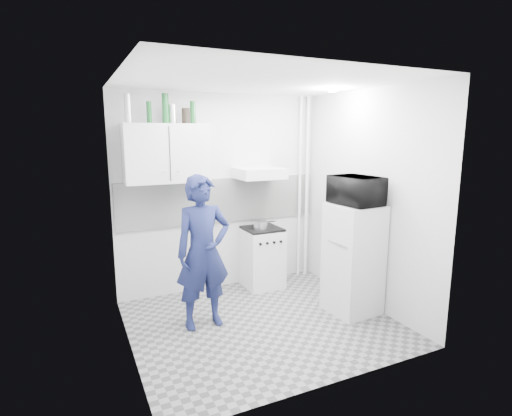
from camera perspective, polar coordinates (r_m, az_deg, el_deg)
name	(u,v)px	position (r m, az deg, el deg)	size (l,w,h in m)	color
floor	(262,323)	(4.64, 0.82, -16.05)	(2.80, 2.80, 0.00)	gray
ceiling	(262,81)	(4.19, 0.92, 17.69)	(2.80, 2.80, 0.00)	white
wall_back	(221,193)	(5.36, -5.03, 2.14)	(2.80, 2.80, 0.00)	silver
wall_left	(124,221)	(3.83, -18.28, -1.71)	(2.60, 2.60, 0.00)	silver
wall_right	(366,199)	(4.99, 15.45, 1.18)	(2.60, 2.60, 0.00)	silver
person	(203,252)	(4.33, -7.55, -6.27)	(0.61, 0.40, 1.66)	#181E49
stove	(262,258)	(5.53, 0.86, -7.15)	(0.50, 0.50, 0.80)	white
fridge	(353,259)	(4.82, 13.72, -7.09)	(0.53, 0.53, 1.29)	silver
stove_top	(262,229)	(5.42, 0.88, -2.98)	(0.48, 0.48, 0.03)	black
saucepan	(260,225)	(5.34, 0.64, -2.43)	(0.19, 0.19, 0.10)	silver
microwave	(356,191)	(4.65, 14.15, 2.43)	(0.40, 0.59, 0.33)	black
bottle_a	(128,108)	(4.86, -17.86, 13.39)	(0.08, 0.08, 0.32)	silver
bottle_c	(149,112)	(4.90, -15.02, 13.05)	(0.06, 0.06, 0.25)	#144C1E
bottle_d	(165,109)	(4.94, -12.81, 13.69)	(0.08, 0.08, 0.34)	#144C1E
canister_a	(172,114)	(4.95, -11.85, 12.99)	(0.09, 0.09, 0.22)	silver
canister_b	(186,116)	(4.99, -10.00, 12.82)	(0.10, 0.10, 0.18)	black
bottle_e	(193,112)	(5.02, -9.01, 13.33)	(0.07, 0.07, 0.27)	#144C1E
upper_cabinet	(166,153)	(4.93, -12.68, 7.62)	(1.00, 0.35, 0.70)	silver
range_hood	(259,173)	(5.28, 0.48, 4.99)	(0.60, 0.50, 0.14)	white
backsplash	(221,201)	(5.36, -4.95, 1.06)	(2.74, 0.03, 0.60)	white
pipe_a	(307,188)	(5.87, 7.26, 2.81)	(0.05, 0.05, 2.60)	white
pipe_b	(300,189)	(5.80, 6.26, 2.75)	(0.04, 0.04, 2.60)	white
ceiling_spot_fixture	(333,91)	(4.87, 10.88, 16.14)	(0.10, 0.10, 0.02)	white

